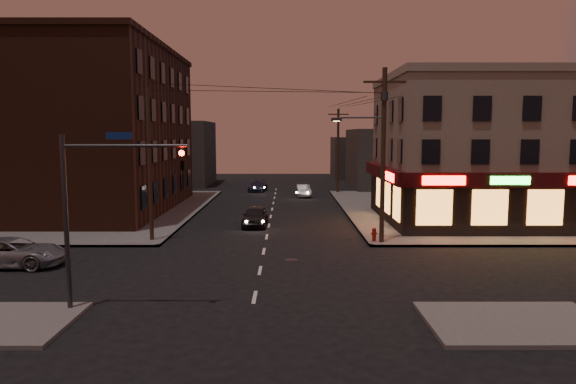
{
  "coord_description": "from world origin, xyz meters",
  "views": [
    {
      "loc": [
        1.28,
        -23.64,
        6.4
      ],
      "look_at": [
        1.33,
        4.79,
        3.2
      ],
      "focal_mm": 32.0,
      "sensor_mm": 36.0,
      "label": 1
    }
  ],
  "objects_px": {
    "fire_hydrant": "(374,234)",
    "sedan_near": "(255,216)",
    "sedan_mid": "(303,191)",
    "suv_cross": "(12,252)",
    "sedan_far": "(258,186)"
  },
  "relations": [
    {
      "from": "sedan_mid",
      "to": "fire_hydrant",
      "type": "distance_m",
      "value": 23.2
    },
    {
      "from": "suv_cross",
      "to": "sedan_far",
      "type": "xyz_separation_m",
      "value": [
        10.06,
        33.17,
        -0.1
      ]
    },
    {
      "from": "sedan_far",
      "to": "suv_cross",
      "type": "bearing_deg",
      "value": -99.13
    },
    {
      "from": "sedan_near",
      "to": "sedan_mid",
      "type": "bearing_deg",
      "value": 79.4
    },
    {
      "from": "fire_hydrant",
      "to": "sedan_near",
      "type": "bearing_deg",
      "value": 141.09
    },
    {
      "from": "fire_hydrant",
      "to": "sedan_mid",
      "type": "bearing_deg",
      "value": 98.57
    },
    {
      "from": "suv_cross",
      "to": "sedan_mid",
      "type": "xyz_separation_m",
      "value": [
        15.01,
        28.15,
        -0.07
      ]
    },
    {
      "from": "sedan_near",
      "to": "fire_hydrant",
      "type": "height_order",
      "value": "sedan_near"
    },
    {
      "from": "suv_cross",
      "to": "sedan_far",
      "type": "height_order",
      "value": "suv_cross"
    },
    {
      "from": "sedan_far",
      "to": "fire_hydrant",
      "type": "relative_size",
      "value": 5.15
    },
    {
      "from": "suv_cross",
      "to": "sedan_mid",
      "type": "relative_size",
      "value": 1.32
    },
    {
      "from": "sedan_near",
      "to": "sedan_far",
      "type": "distance_m",
      "value": 22.05
    },
    {
      "from": "sedan_near",
      "to": "sedan_mid",
      "type": "relative_size",
      "value": 1.07
    },
    {
      "from": "sedan_near",
      "to": "sedan_far",
      "type": "bearing_deg",
      "value": 95.04
    },
    {
      "from": "suv_cross",
      "to": "sedan_far",
      "type": "distance_m",
      "value": 34.66
    }
  ]
}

